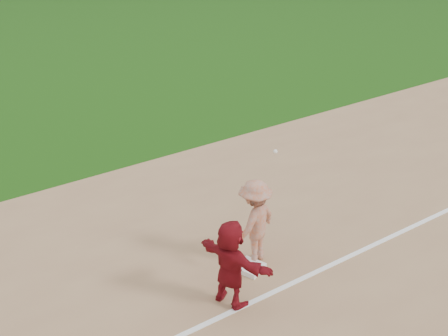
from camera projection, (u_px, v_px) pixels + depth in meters
ground at (269, 260)px, 10.51m from camera, size 160.00×160.00×0.00m
foul_line at (297, 281)px, 9.91m from camera, size 60.00×0.10×0.01m
first_base at (250, 267)px, 10.18m from camera, size 0.56×0.56×0.10m
base_runner at (231, 264)px, 9.07m from camera, size 0.84×1.52×1.57m
first_base_play at (255, 222)px, 10.10m from camera, size 1.21×0.92×2.28m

